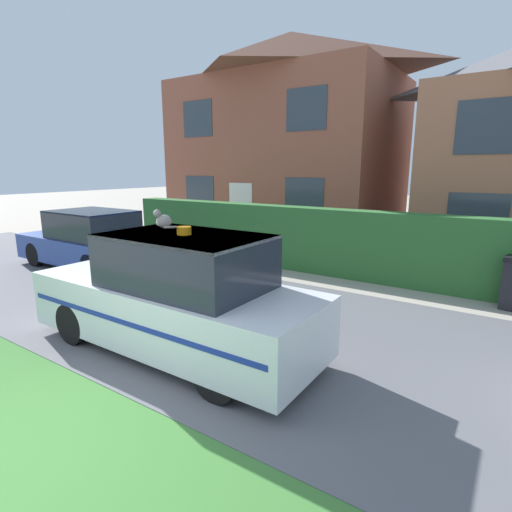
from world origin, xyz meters
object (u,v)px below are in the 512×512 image
object	(u,v)px
house_left	(289,135)
police_car	(176,297)
cat	(163,220)
neighbour_car_far	(89,241)

from	to	relation	value
house_left	police_car	bearing A→B (deg)	-68.43
police_car	house_left	distance (m)	12.07
cat	neighbour_car_far	distance (m)	6.24
police_car	house_left	size ratio (longest dim) A/B	0.52
police_car	house_left	xyz separation A→B (m)	(-4.29, 10.84, 3.13)
cat	neighbour_car_far	size ratio (longest dim) A/B	0.07
police_car	house_left	world-z (taller)	house_left
police_car	cat	bearing A→B (deg)	103.66
cat	house_left	world-z (taller)	house_left
cat	police_car	bearing A→B (deg)	-125.73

